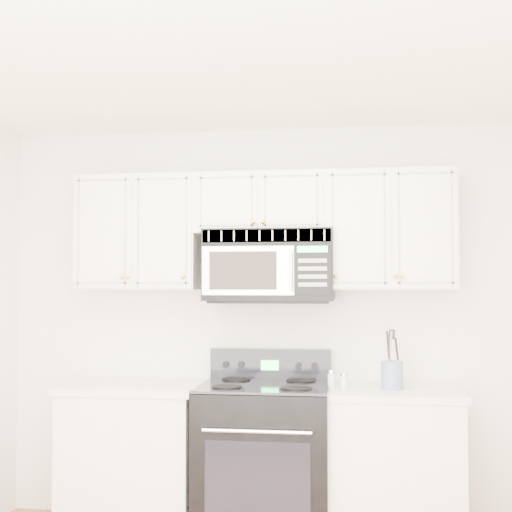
# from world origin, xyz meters

# --- Properties ---
(room) EXTENTS (3.51, 3.51, 2.61)m
(room) POSITION_xyz_m (0.00, 0.00, 1.30)
(room) COLOR brown
(room) RESTS_ON ground
(base_cabinet_left) EXTENTS (0.86, 0.65, 0.92)m
(base_cabinet_left) POSITION_xyz_m (-0.80, 1.44, 0.43)
(base_cabinet_left) COLOR beige
(base_cabinet_left) RESTS_ON ground
(base_cabinet_right) EXTENTS (0.86, 0.65, 0.92)m
(base_cabinet_right) POSITION_xyz_m (0.80, 1.44, 0.43)
(base_cabinet_right) COLOR beige
(base_cabinet_right) RESTS_ON ground
(range) EXTENTS (0.79, 0.72, 1.13)m
(range) POSITION_xyz_m (0.04, 1.42, 0.48)
(range) COLOR black
(range) RESTS_ON ground
(upper_cabinets) EXTENTS (2.44, 0.37, 0.75)m
(upper_cabinets) POSITION_xyz_m (-0.00, 1.58, 1.93)
(upper_cabinets) COLOR beige
(upper_cabinets) RESTS_ON ground
(microwave) EXTENTS (0.82, 0.46, 0.45)m
(microwave) POSITION_xyz_m (0.06, 1.54, 1.68)
(microwave) COLOR black
(microwave) RESTS_ON ground
(utensil_crock) EXTENTS (0.13, 0.13, 0.35)m
(utensil_crock) POSITION_xyz_m (0.82, 1.42, 1.01)
(utensil_crock) COLOR slate
(utensil_crock) RESTS_ON base_cabinet_right
(shaker_salt) EXTENTS (0.05, 0.05, 0.11)m
(shaker_salt) POSITION_xyz_m (0.45, 1.40, 0.98)
(shaker_salt) COLOR beige
(shaker_salt) RESTS_ON base_cabinet_right
(shaker_pepper) EXTENTS (0.04, 0.04, 0.10)m
(shaker_pepper) POSITION_xyz_m (0.53, 1.34, 0.97)
(shaker_pepper) COLOR beige
(shaker_pepper) RESTS_ON base_cabinet_right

